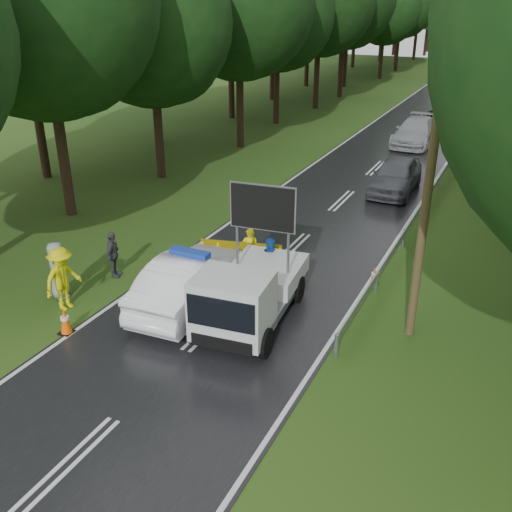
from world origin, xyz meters
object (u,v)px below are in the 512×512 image
Objects in this scene: police_sedan at (191,280)px; queue_car_third at (447,112)px; queue_car_second at (416,132)px; barrier at (241,250)px; civilian at (271,262)px; queue_car_first at (396,175)px; work_truck at (248,293)px; officer at (250,250)px; queue_car_fourth at (451,98)px.

police_sedan is 1.09× the size of queue_car_third.
barrier is at bearing -93.24° from queue_car_second.
civilian is 0.34× the size of queue_car_first.
queue_car_third reaches higher than barrier.
police_sedan is 2.10m from work_truck.
civilian is 29.92m from queue_car_third.
civilian is (1.28, -0.36, -0.05)m from barrier.
civilian is 0.29× the size of queue_car_second.
queue_car_second is at bearing -90.57° from queue_car_third.
police_sedan reaches higher than civilian.
officer reaches higher than barrier.
police_sedan is 1.17× the size of queue_car_fourth.
civilian is 21.44m from queue_car_second.
civilian is 0.37× the size of queue_car_fourth.
work_truck is at bearing -94.95° from queue_car_first.
work_truck is (2.06, -0.31, 0.20)m from police_sedan.
work_truck is at bearing 91.37° from officer.
queue_car_second is (1.60, 21.08, -0.06)m from barrier.
queue_car_second is at bearing -117.63° from officer.
work_truck is 3.09× the size of officer.
civilian is at bearing 93.40° from work_truck.
barrier is 0.49× the size of queue_car_second.
officer reaches higher than queue_car_fourth.
barrier is 21.14m from queue_car_second.
civilian is at bearing 127.88° from officer.
work_truck is at bearing 167.99° from police_sedan.
queue_car_third is (2.56, 32.14, -0.18)m from police_sedan.
police_sedan is 3.14× the size of civilian.
officer is at bearing 121.60° from civilian.
officer is (-1.47, 3.11, -0.23)m from work_truck.
queue_car_third is (0.50, 32.45, -0.38)m from work_truck.
queue_car_fourth is (0.00, 14.47, -0.08)m from queue_car_second.
barrier is 1.68× the size of officer.
police_sedan is 1.07× the size of queue_car_first.
officer is (0.24, 0.20, -0.06)m from barrier.
queue_car_fourth is (-1.07, 24.53, -0.09)m from queue_car_first.
work_truck is 2.59m from civilian.
barrier is 0.58× the size of queue_car_third.
queue_car_second is at bearing -98.29° from police_sedan.
police_sedan is 1.90× the size of barrier.
work_truck is at bearing -110.79° from civilian.
civilian is (-0.42, 2.55, -0.21)m from work_truck.
civilian is (1.64, 2.24, -0.02)m from police_sedan.
work_truck is 3.44m from officer.
queue_car_fourth is (1.60, 35.55, -0.14)m from barrier.
queue_car_fourth is at bearing 91.49° from queue_car_first.
queue_car_first is 24.55m from queue_car_fourth.
police_sedan reaches higher than queue_car_second.
queue_car_first is at bearing -83.72° from queue_car_fourth.
work_truck is 1.13× the size of queue_car_fourth.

